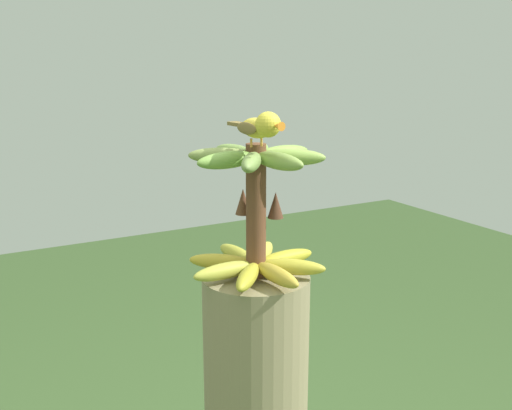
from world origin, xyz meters
The scene contains 2 objects.
banana_bunch centered at (0.00, 0.00, 1.23)m, with size 0.32×0.32×0.31m.
perched_bird centered at (-0.02, -0.06, 1.43)m, with size 0.06×0.19×0.08m.
Camera 1 is at (-0.62, -1.12, 1.55)m, focal length 41.23 mm.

